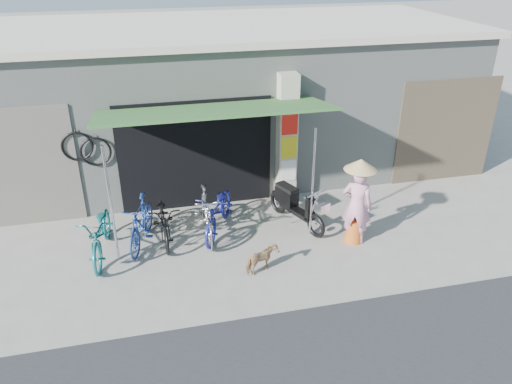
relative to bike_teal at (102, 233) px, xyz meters
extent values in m
plane|color=gray|center=(3.26, -0.95, -0.50)|extent=(80.00, 80.00, 0.00)
cube|color=#959A92|center=(3.26, 4.15, 1.25)|extent=(12.00, 5.00, 3.50)
cube|color=beige|center=(3.26, 4.15, 3.08)|extent=(12.30, 5.30, 0.16)
cube|color=black|center=(2.06, 1.63, 0.75)|extent=(3.40, 0.06, 2.50)
cube|color=black|center=(2.06, 1.64, 0.05)|extent=(3.06, 0.04, 1.10)
torus|color=black|center=(-0.04, 1.59, 1.05)|extent=(0.65, 0.05, 0.65)
cylinder|color=silver|center=(-0.04, 1.61, 1.37)|extent=(0.02, 0.02, 0.12)
torus|color=black|center=(-0.39, 1.59, 1.20)|extent=(0.65, 0.05, 0.65)
cylinder|color=silver|center=(-0.39, 1.61, 1.52)|extent=(0.02, 0.02, 0.12)
cube|color=#BFB8A3|center=(4.11, 1.50, 1.00)|extent=(0.42, 0.42, 3.00)
cube|color=red|center=(4.11, 1.28, 1.45)|extent=(0.36, 0.02, 0.52)
cube|color=gold|center=(4.11, 1.28, 0.88)|extent=(0.36, 0.02, 0.52)
cube|color=white|center=(4.11, 1.28, 0.32)|extent=(0.36, 0.02, 0.50)
cube|color=#2D5928|center=(2.36, 0.70, 2.05)|extent=(4.60, 1.88, 0.35)
cylinder|color=silver|center=(0.26, -0.20, 0.68)|extent=(0.05, 0.05, 2.36)
cylinder|color=silver|center=(4.16, -0.20, 0.68)|extent=(0.05, 0.05, 2.36)
cube|color=brown|center=(8.26, 1.64, 0.80)|extent=(2.60, 0.06, 2.60)
cube|color=#6B665B|center=(-1.74, 1.64, 0.80)|extent=(2.60, 0.06, 2.60)
imported|color=#176A6B|center=(0.00, 0.00, 0.00)|extent=(0.84, 1.95, 1.00)
imported|color=navy|center=(0.75, 0.21, 0.00)|extent=(0.92, 1.74, 1.01)
imported|color=black|center=(1.21, 0.32, -0.05)|extent=(0.63, 1.72, 0.90)
imported|color=#A6A7AB|center=(2.06, 0.25, 0.02)|extent=(0.53, 1.73, 1.03)
imported|color=navy|center=(2.34, 0.36, -0.01)|extent=(1.37, 1.98, 0.99)
imported|color=tan|center=(2.86, -1.26, -0.23)|extent=(0.70, 0.54, 0.54)
torus|color=black|center=(4.25, -0.32, -0.24)|extent=(0.28, 0.51, 0.52)
torus|color=black|center=(3.76, 0.85, -0.24)|extent=(0.28, 0.51, 0.52)
cube|color=black|center=(4.01, 0.27, -0.17)|extent=(0.55, 0.93, 0.10)
cube|color=black|center=(3.88, 0.58, 0.05)|extent=(0.44, 0.59, 0.33)
cube|color=black|center=(3.88, 0.58, 0.25)|extent=(0.42, 0.58, 0.09)
cube|color=black|center=(4.17, -0.14, 0.10)|extent=(0.23, 0.17, 0.54)
cylinder|color=silver|center=(4.24, -0.29, 0.49)|extent=(0.48, 0.22, 0.03)
cube|color=silver|center=(4.30, -0.45, 0.26)|extent=(0.31, 0.28, 0.19)
imported|color=pink|center=(4.95, -0.64, 0.32)|extent=(0.72, 0.65, 1.64)
cone|color=#C4571B|center=(4.95, -0.64, -0.27)|extent=(0.38, 0.38, 0.46)
cone|color=tan|center=(4.95, -0.64, 1.21)|extent=(0.64, 0.64, 0.22)
camera|label=1|loc=(1.01, -8.64, 5.05)|focal=35.00mm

